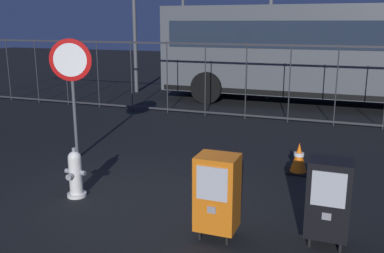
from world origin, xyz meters
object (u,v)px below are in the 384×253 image
(stop_sign, at_px, (72,74))
(traffic_cone, at_px, (299,158))
(newspaper_box_secondary, at_px, (329,198))
(fire_hydrant, at_px, (75,174))
(newspaper_box_primary, at_px, (217,192))
(bus_near, at_px, (334,49))

(stop_sign, height_order, traffic_cone, stop_sign)
(newspaper_box_secondary, bearing_deg, fire_hydrant, 177.44)
(newspaper_box_secondary, xyz_separation_m, traffic_cone, (-0.61, 2.36, -0.31))
(newspaper_box_secondary, height_order, traffic_cone, newspaper_box_secondary)
(fire_hydrant, height_order, traffic_cone, fire_hydrant)
(fire_hydrant, xyz_separation_m, newspaper_box_secondary, (3.55, -0.16, 0.22))
(newspaper_box_primary, distance_m, stop_sign, 4.08)
(fire_hydrant, distance_m, traffic_cone, 3.67)
(newspaper_box_primary, relative_size, traffic_cone, 1.92)
(newspaper_box_primary, height_order, newspaper_box_secondary, same)
(newspaper_box_primary, height_order, traffic_cone, newspaper_box_primary)
(newspaper_box_primary, height_order, stop_sign, stop_sign)
(traffic_cone, bearing_deg, newspaper_box_secondary, -75.46)
(bus_near, bearing_deg, newspaper_box_primary, -94.34)
(stop_sign, xyz_separation_m, traffic_cone, (4.02, 0.66, -1.34))
(stop_sign, relative_size, traffic_cone, 4.21)
(stop_sign, height_order, bus_near, bus_near)
(newspaper_box_secondary, distance_m, stop_sign, 5.05)
(newspaper_box_primary, xyz_separation_m, stop_sign, (-3.40, 1.99, 1.03))
(newspaper_box_primary, relative_size, stop_sign, 0.46)
(newspaper_box_primary, distance_m, traffic_cone, 2.74)
(traffic_cone, bearing_deg, stop_sign, -170.72)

